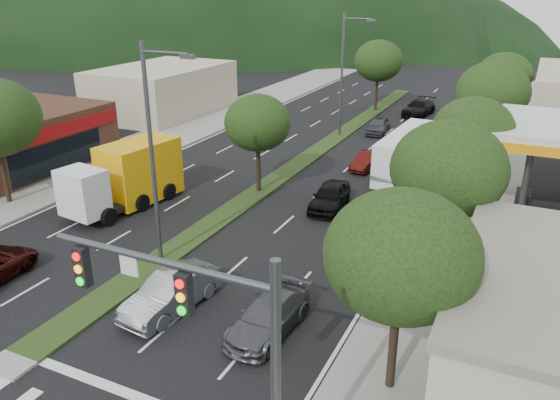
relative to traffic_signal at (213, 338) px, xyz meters
The scene contains 26 objects.
ground 10.27m from the traffic_signal, behind, with size 160.00×160.00×0.00m, color black.
sidewalk_right 27.15m from the traffic_signal, 82.55° to the left, with size 5.00×90.00×0.15m, color gray.
sidewalk_left 34.79m from the traffic_signal, 129.70° to the left, with size 6.00×90.00×0.15m, color gray.
median 31.23m from the traffic_signal, 107.00° to the left, with size 1.60×56.00×0.12m, color #213714.
traffic_signal is the anchor object (origin of this frame).
shop_left 32.19m from the traffic_signal, 148.97° to the left, with size 10.15×12.00×4.00m.
bldg_left_far 45.32m from the traffic_signal, 128.26° to the left, with size 9.00×14.00×4.60m, color #C1B79A.
hill_far 142.79m from the traffic_signal, 128.60° to the left, with size 176.00×132.00×82.00m, color black.
tree_r_a 6.29m from the traffic_signal, 61.80° to the left, with size 4.60×4.60×6.63m.
tree_r_b 13.87m from the traffic_signal, 77.63° to the left, with size 4.80×4.80×6.94m.
tree_r_c 21.74m from the traffic_signal, 82.15° to the left, with size 4.40×4.40×6.48m.
tree_r_d 31.68m from the traffic_signal, 84.62° to the left, with size 5.00×5.00×7.17m.
tree_r_e 41.65m from the traffic_signal, 85.91° to the left, with size 4.60×4.60×6.71m.
tree_med_near 21.53m from the traffic_signal, 114.80° to the left, with size 4.00×4.00×6.02m.
tree_med_far 46.43m from the traffic_signal, 101.22° to the left, with size 4.80×4.80×6.94m.
streetlight_near 13.03m from the traffic_signal, 132.77° to the left, with size 2.60×0.25×10.00m.
streetlight_mid 35.66m from the traffic_signal, 104.33° to the left, with size 2.60×0.25×10.00m.
sedan_silver 9.65m from the traffic_signal, 133.67° to the left, with size 1.61×4.61×1.52m, color #929599.
car_queue_a 19.82m from the traffic_signal, 102.24° to the left, with size 1.74×4.33×1.47m, color black.
car_queue_b 8.04m from the traffic_signal, 106.21° to the left, with size 1.81×4.45×1.29m, color #4E4E53.
car_queue_c 27.56m from the traffic_signal, 99.08° to the left, with size 1.26×3.60×1.19m, color #460E0B.
car_queue_d 32.25m from the traffic_signal, 94.03° to the left, with size 2.15×4.65×1.29m, color black.
car_queue_e 37.67m from the traffic_signal, 99.70° to the left, with size 1.61×3.99×1.36m, color #424346.
car_queue_f 45.73m from the traffic_signal, 95.78° to the left, with size 2.12×5.22×1.51m, color black.
box_truck 21.01m from the traffic_signal, 135.72° to the left, with size 3.60×7.56×3.59m.
motorhome 26.36m from the traffic_signal, 92.82° to the left, with size 3.00×8.33×3.15m.
Camera 1 is at (14.84, -10.26, 12.17)m, focal length 35.00 mm.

